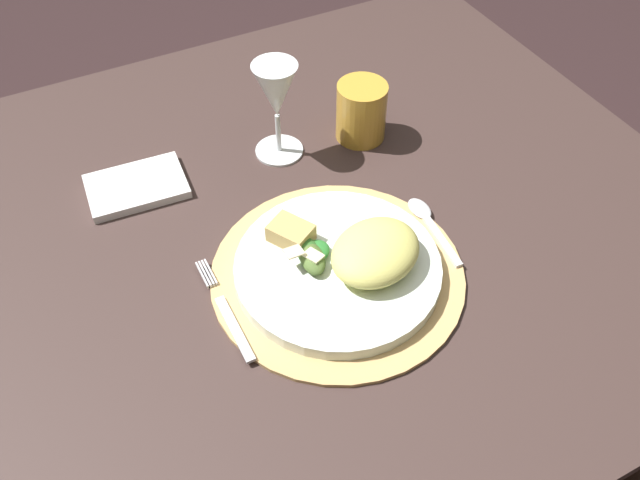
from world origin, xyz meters
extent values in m
plane|color=black|center=(0.00, 0.00, 0.00)|extent=(6.00, 6.00, 0.00)
cube|color=#3A2926|center=(0.00, 0.00, 0.70)|extent=(1.20, 0.98, 0.02)
cylinder|color=#39262A|center=(0.52, 0.41, 0.34)|extent=(0.07, 0.07, 0.69)
cylinder|color=tan|center=(0.03, -0.12, 0.71)|extent=(0.33, 0.33, 0.01)
cylinder|color=silver|center=(0.03, -0.12, 0.72)|extent=(0.27, 0.27, 0.02)
ellipsoid|color=#D7CF69|center=(0.07, -0.14, 0.76)|extent=(0.15, 0.14, 0.05)
ellipsoid|color=#2B752E|center=(0.01, -0.09, 0.74)|extent=(0.06, 0.05, 0.01)
ellipsoid|color=#306627|center=(0.00, -0.08, 0.74)|extent=(0.05, 0.05, 0.02)
ellipsoid|color=#4A632C|center=(0.00, -0.10, 0.74)|extent=(0.04, 0.06, 0.02)
cube|color=beige|center=(0.00, -0.10, 0.75)|extent=(0.03, 0.03, 0.00)
cube|color=beige|center=(-0.02, -0.09, 0.76)|extent=(0.03, 0.02, 0.01)
cube|color=tan|center=(-0.01, -0.05, 0.75)|extent=(0.06, 0.07, 0.03)
cube|color=silver|center=(-0.12, -0.14, 0.72)|extent=(0.01, 0.10, 0.00)
cube|color=silver|center=(-0.13, -0.04, 0.72)|extent=(0.00, 0.05, 0.00)
cube|color=silver|center=(-0.13, -0.04, 0.72)|extent=(0.00, 0.05, 0.00)
cube|color=silver|center=(-0.12, -0.04, 0.72)|extent=(0.00, 0.05, 0.00)
cube|color=silver|center=(-0.12, -0.04, 0.72)|extent=(0.00, 0.05, 0.00)
cube|color=silver|center=(0.18, -0.13, 0.72)|extent=(0.02, 0.10, 0.00)
ellipsoid|color=silver|center=(0.19, -0.07, 0.72)|extent=(0.03, 0.04, 0.01)
cube|color=silver|center=(-0.16, 0.16, 0.72)|extent=(0.15, 0.11, 0.01)
cylinder|color=silver|center=(0.07, 0.14, 0.71)|extent=(0.07, 0.07, 0.00)
cylinder|color=silver|center=(0.07, 0.14, 0.75)|extent=(0.01, 0.01, 0.07)
cone|color=silver|center=(0.07, 0.14, 0.82)|extent=(0.07, 0.07, 0.09)
cylinder|color=gold|center=(0.20, 0.12, 0.76)|extent=(0.08, 0.08, 0.09)
camera|label=1|loc=(-0.24, -0.59, 1.39)|focal=37.27mm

